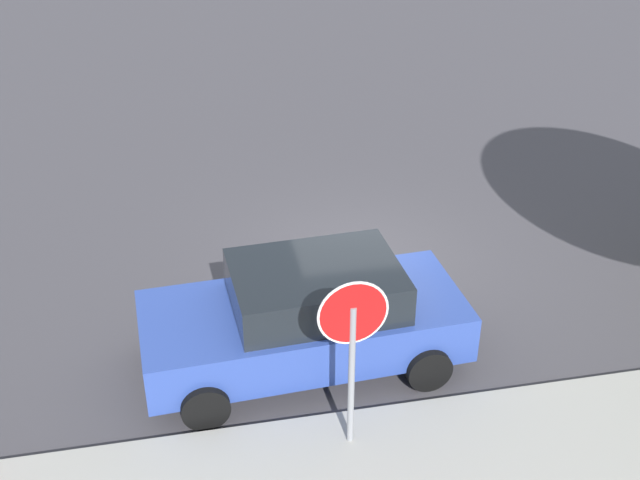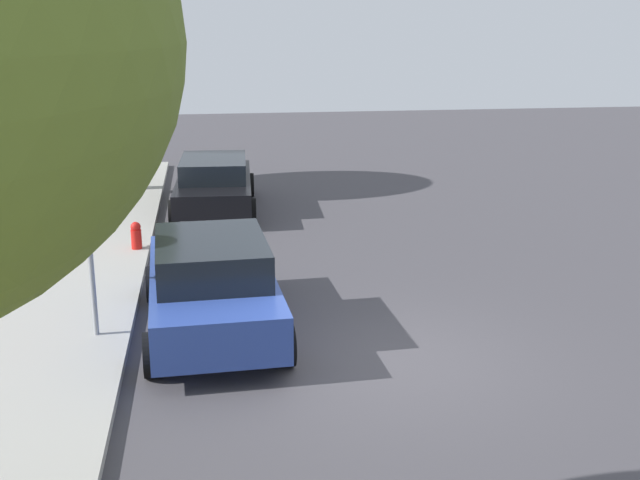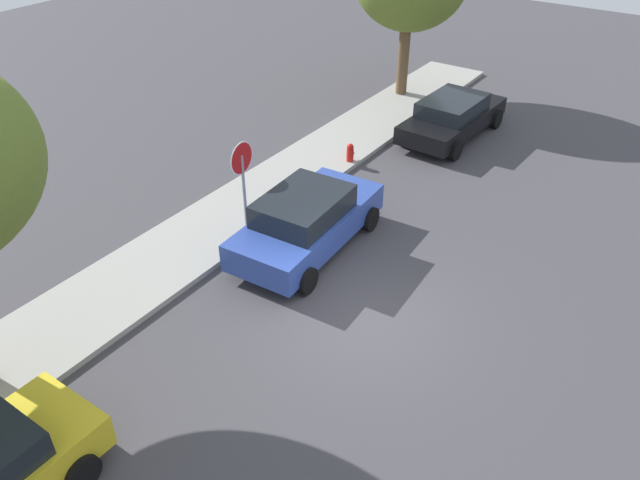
{
  "view_description": "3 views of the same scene",
  "coord_description": "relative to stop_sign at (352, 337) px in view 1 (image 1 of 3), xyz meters",
  "views": [
    {
      "loc": [
        3.05,
        11.44,
        7.37
      ],
      "look_at": [
        0.96,
        1.09,
        1.17
      ],
      "focal_mm": 45.0,
      "sensor_mm": 36.0,
      "label": 1
    },
    {
      "loc": [
        -10.59,
        2.48,
        4.91
      ],
      "look_at": [
        1.36,
        0.78,
        1.47
      ],
      "focal_mm": 45.0,
      "sensor_mm": 36.0,
      "label": 2
    },
    {
      "loc": [
        -8.98,
        -5.05,
        8.93
      ],
      "look_at": [
        0.08,
        1.17,
        1.49
      ],
      "focal_mm": 35.0,
      "sensor_mm": 36.0,
      "label": 3
    }
  ],
  "objects": [
    {
      "name": "ground_plane",
      "position": [
        -1.22,
        -4.27,
        -1.73
      ],
      "size": [
        60.0,
        60.0,
        0.0
      ],
      "primitive_type": "plane",
      "color": "#423F44"
    },
    {
      "name": "sidewalk_curb",
      "position": [
        -1.22,
        0.71,
        -1.66
      ],
      "size": [
        32.0,
        2.42,
        0.14
      ],
      "primitive_type": "cube",
      "color": "#9E9B93",
      "rests_on": "ground_plane"
    },
    {
      "name": "stop_sign",
      "position": [
        0.0,
        0.0,
        0.0
      ],
      "size": [
        0.84,
        0.08,
        2.5
      ],
      "color": "gray",
      "rests_on": "ground_plane"
    },
    {
      "name": "parked_car_blue",
      "position": [
        0.21,
        -1.78,
        -0.93
      ],
      "size": [
        4.57,
        2.3,
        1.57
      ],
      "color": "#2D479E",
      "rests_on": "ground_plane"
    }
  ]
}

